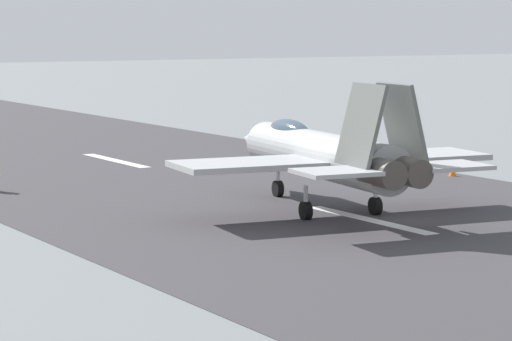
{
  "coord_description": "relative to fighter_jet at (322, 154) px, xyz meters",
  "views": [
    {
      "loc": [
        -37.41,
        28.45,
        7.87
      ],
      "look_at": [
        1.69,
        4.64,
        2.2
      ],
      "focal_mm": 82.95,
      "sensor_mm": 36.0,
      "label": 1
    }
  ],
  "objects": [
    {
      "name": "ground_plane",
      "position": [
        -3.45,
        -0.32,
        -2.46
      ],
      "size": [
        400.0,
        400.0,
        0.0
      ],
      "primitive_type": "plane",
      "color": "slate"
    },
    {
      "name": "fighter_jet",
      "position": [
        0.0,
        0.0,
        0.0
      ],
      "size": [
        16.38,
        13.82,
        5.65
      ],
      "color": "#AAACAE",
      "rests_on": "ground"
    },
    {
      "name": "marker_cone_mid",
      "position": [
        5.96,
        -12.4,
        -2.18
      ],
      "size": [
        0.44,
        0.44,
        0.55
      ],
      "primitive_type": "cone",
      "color": "orange",
      "rests_on": "ground"
    },
    {
      "name": "runway_strip",
      "position": [
        -3.47,
        -0.32,
        -2.45
      ],
      "size": [
        240.0,
        26.0,
        0.02
      ],
      "color": "#3C393C",
      "rests_on": "ground"
    }
  ]
}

